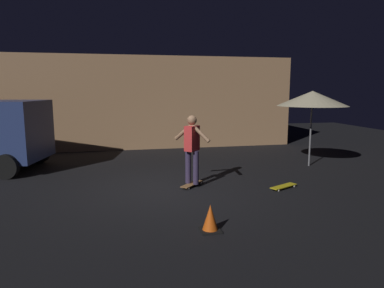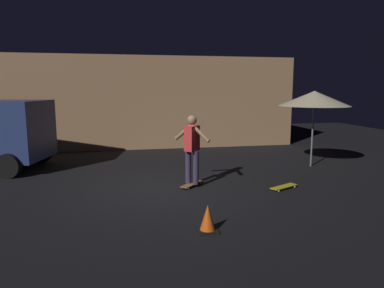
{
  "view_description": "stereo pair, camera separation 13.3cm",
  "coord_description": "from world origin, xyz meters",
  "px_view_note": "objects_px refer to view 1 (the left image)",
  "views": [
    {
      "loc": [
        -1.01,
        -7.95,
        2.36
      ],
      "look_at": [
        0.71,
        0.11,
        1.05
      ],
      "focal_mm": 32.51,
      "sensor_mm": 36.0,
      "label": 1
    },
    {
      "loc": [
        -0.88,
        -7.98,
        2.36
      ],
      "look_at": [
        0.71,
        0.11,
        1.05
      ],
      "focal_mm": 32.51,
      "sensor_mm": 36.0,
      "label": 2
    }
  ],
  "objects_px": {
    "skateboard_ridden": "(192,184)",
    "traffic_cone": "(210,219)",
    "skater": "(192,145)",
    "skateboard_spare": "(284,186)",
    "patio_umbrella": "(312,99)"
  },
  "relations": [
    {
      "from": "skateboard_ridden",
      "to": "traffic_cone",
      "type": "height_order",
      "value": "traffic_cone"
    },
    {
      "from": "patio_umbrella",
      "to": "skater",
      "type": "height_order",
      "value": "patio_umbrella"
    },
    {
      "from": "patio_umbrella",
      "to": "skateboard_spare",
      "type": "xyz_separation_m",
      "value": [
        -1.92,
        -2.14,
        -2.02
      ]
    },
    {
      "from": "skateboard_ridden",
      "to": "traffic_cone",
      "type": "xyz_separation_m",
      "value": [
        -0.27,
        -2.71,
        0.16
      ]
    },
    {
      "from": "skateboard_ridden",
      "to": "skateboard_spare",
      "type": "height_order",
      "value": "same"
    },
    {
      "from": "patio_umbrella",
      "to": "skater",
      "type": "bearing_deg",
      "value": -159.74
    },
    {
      "from": "skateboard_ridden",
      "to": "skater",
      "type": "height_order",
      "value": "skater"
    },
    {
      "from": "patio_umbrella",
      "to": "traffic_cone",
      "type": "relative_size",
      "value": 5.0
    },
    {
      "from": "skateboard_spare",
      "to": "traffic_cone",
      "type": "distance_m",
      "value": 3.15
    },
    {
      "from": "skateboard_spare",
      "to": "skater",
      "type": "height_order",
      "value": "skater"
    },
    {
      "from": "skateboard_ridden",
      "to": "skateboard_spare",
      "type": "xyz_separation_m",
      "value": [
        2.1,
        -0.65,
        0.0
      ]
    },
    {
      "from": "traffic_cone",
      "to": "skateboard_ridden",
      "type": "bearing_deg",
      "value": 84.35
    },
    {
      "from": "skater",
      "to": "traffic_cone",
      "type": "bearing_deg",
      "value": -95.65
    },
    {
      "from": "skateboard_ridden",
      "to": "traffic_cone",
      "type": "bearing_deg",
      "value": -95.65
    },
    {
      "from": "traffic_cone",
      "to": "patio_umbrella",
      "type": "bearing_deg",
      "value": 44.35
    }
  ]
}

